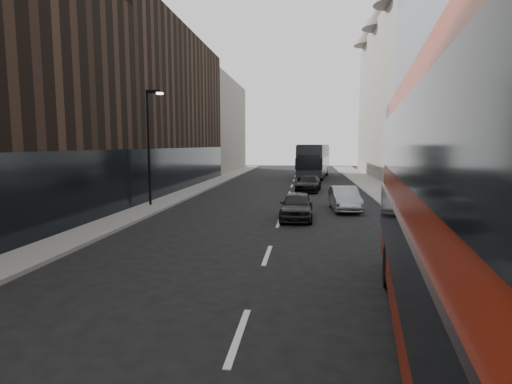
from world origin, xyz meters
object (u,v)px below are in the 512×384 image
(street_lamp, at_px, (150,140))
(car_a, at_px, (297,205))
(car_b, at_px, (344,199))
(car_c, at_px, (309,183))
(grey_bus, at_px, (314,160))
(red_bus, at_px, (495,209))

(street_lamp, relative_size, car_a, 1.68)
(car_b, height_order, car_c, car_b)
(street_lamp, height_order, car_c, street_lamp)
(grey_bus, height_order, car_b, grey_bus)
(red_bus, height_order, car_a, red_bus)
(car_b, xyz_separation_m, car_c, (-2.04, 9.48, -0.04))
(red_bus, xyz_separation_m, car_a, (-3.48, 13.96, -2.13))
(street_lamp, xyz_separation_m, car_a, (9.07, -2.87, -3.47))
(street_lamp, height_order, red_bus, street_lamp)
(grey_bus, xyz_separation_m, car_a, (-1.40, -26.67, -1.37))
(car_a, xyz_separation_m, car_c, (0.70, 12.64, -0.05))
(red_bus, relative_size, grey_bus, 1.05)
(street_lamp, xyz_separation_m, car_c, (9.77, 9.77, -3.52))
(grey_bus, distance_m, car_a, 26.74)
(street_lamp, xyz_separation_m, red_bus, (12.55, -16.83, -1.34))
(car_a, distance_m, car_c, 12.66)
(red_bus, xyz_separation_m, car_c, (-2.79, 26.60, -2.18))
(car_c, bearing_deg, car_a, -86.19)
(grey_bus, bearing_deg, car_a, -86.52)
(red_bus, bearing_deg, car_c, 103.95)
(grey_bus, relative_size, car_b, 2.90)
(car_a, distance_m, car_b, 4.18)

